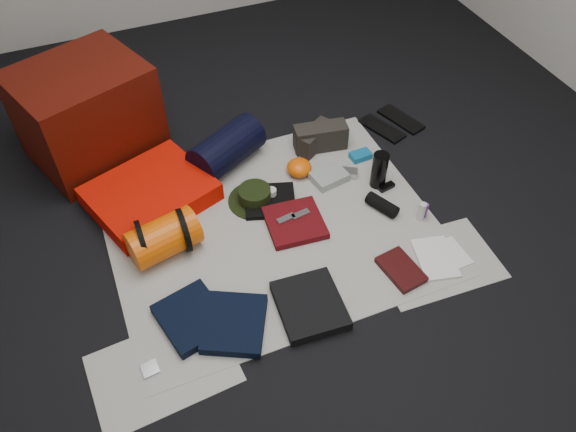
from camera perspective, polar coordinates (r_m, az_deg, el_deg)
name	(u,v)px	position (r m, az deg, el deg)	size (l,w,h in m)	color
floor	(273,230)	(2.85, -1.57, -1.38)	(4.50, 4.50, 0.02)	black
newspaper_mat	(273,228)	(2.84, -1.58, -1.21)	(1.60, 1.30, 0.01)	beige
newspaper_sheet_front_left	(163,369)	(2.46, -12.56, -14.90)	(0.58, 0.40, 0.00)	beige
newspaper_sheet_front_right	(436,262)	(2.80, 14.80, -4.51)	(0.58, 0.40, 0.00)	beige
red_cabinet	(87,114)	(3.28, -19.71, 9.76)	(0.65, 0.54, 0.54)	#480D05
sleeping_pad	(150,194)	(3.02, -13.81, 2.21)	(0.59, 0.48, 0.11)	red
stuff_sack	(164,238)	(2.73, -12.51, -2.17)	(0.19, 0.19, 0.33)	#E15103
sack_strap_left	(143,242)	(2.72, -14.56, -2.61)	(0.22, 0.22, 0.03)	black
sack_strap_right	(184,230)	(2.73, -10.53, -1.43)	(0.22, 0.22, 0.03)	black
navy_duffel	(227,148)	(3.13, -6.25, 6.84)	(0.22, 0.22, 0.42)	black
boonie_brim	(255,200)	(2.97, -3.37, 1.61)	(0.29, 0.29, 0.01)	black
boonie_crown	(255,195)	(2.94, -3.40, 2.17)	(0.17, 0.17, 0.07)	black
hiking_boot_left	(315,138)	(3.25, 2.75, 7.93)	(0.25, 0.09, 0.13)	#2A2621
hiking_boot_right	(320,137)	(3.24, 3.32, 8.02)	(0.30, 0.11, 0.15)	#2A2621
flip_flop_left	(382,129)	(3.46, 9.51, 8.75)	(0.11, 0.29, 0.02)	black
flip_flop_right	(401,119)	(3.55, 11.39, 9.61)	(0.11, 0.30, 0.02)	black
trousers_navy_a	(192,318)	(2.53, -9.74, -10.14)	(0.26, 0.30, 0.05)	black
trousers_navy_b	(234,324)	(2.49, -5.47, -10.84)	(0.26, 0.30, 0.05)	black
trousers_charcoal	(310,305)	(2.53, 2.24, -9.04)	(0.28, 0.32, 0.05)	black
black_tshirt	(270,201)	(2.95, -1.82, 1.55)	(0.26, 0.24, 0.03)	black
red_shirt	(295,223)	(2.84, 0.70, -0.67)	(0.28, 0.28, 0.04)	#51080D
orange_stuff_sack	(299,168)	(3.09, 1.14, 4.94)	(0.14, 0.14, 0.09)	#E15103
first_aid_pouch	(329,177)	(3.07, 4.17, 4.02)	(0.19, 0.14, 0.05)	gray
water_bottle	(379,170)	(3.02, 9.26, 4.63)	(0.08, 0.08, 0.21)	black
speaker	(382,205)	(2.94, 9.54, 1.12)	(0.07, 0.07, 0.18)	black
compact_camera	(348,173)	(3.11, 6.15, 4.38)	(0.10, 0.06, 0.04)	#AEAEB3
cyan_case	(361,155)	(3.23, 7.38, 6.12)	(0.12, 0.07, 0.04)	#0F6193
toiletry_purple	(425,210)	(2.95, 13.73, 0.57)	(0.03, 0.03, 0.08)	#57267C
toiletry_clear	(422,211)	(2.92, 13.42, 0.46)	(0.04, 0.04, 0.11)	#B6BBB6
paperback_book	(401,270)	(2.71, 11.41, -5.36)	(0.15, 0.22, 0.03)	black
map_booklet	(435,258)	(2.80, 14.72, -4.16)	(0.17, 0.25, 0.01)	silver
map_printout	(450,254)	(2.84, 16.18, -3.72)	(0.14, 0.18, 0.01)	silver
sunglasses	(386,187)	(3.07, 9.97, 2.94)	(0.09, 0.04, 0.02)	black
key_cluster	(150,369)	(2.46, -13.84, -14.84)	(0.07, 0.07, 0.01)	#AEAEB3
tape_roll	(272,192)	(2.95, -1.68, 2.45)	(0.05, 0.05, 0.04)	beige
energy_bar_a	(286,219)	(2.82, -0.20, -0.28)	(0.10, 0.04, 0.01)	#AEAEB3
energy_bar_b	(301,214)	(2.84, 1.29, 0.18)	(0.10, 0.04, 0.01)	#AEAEB3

